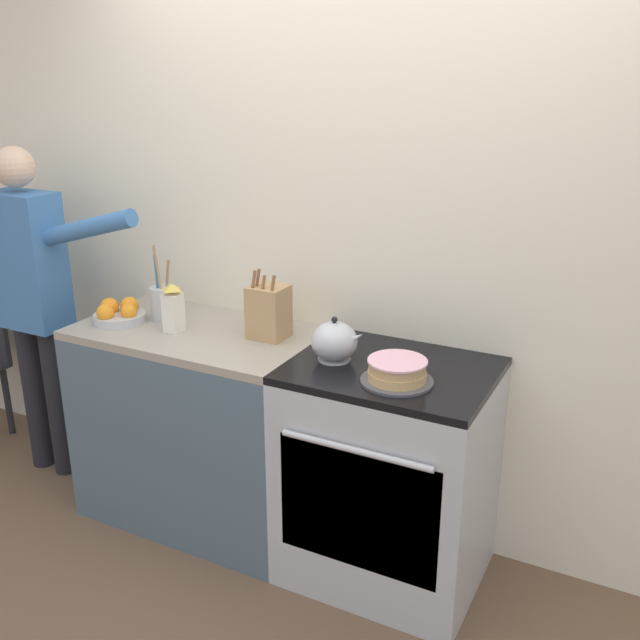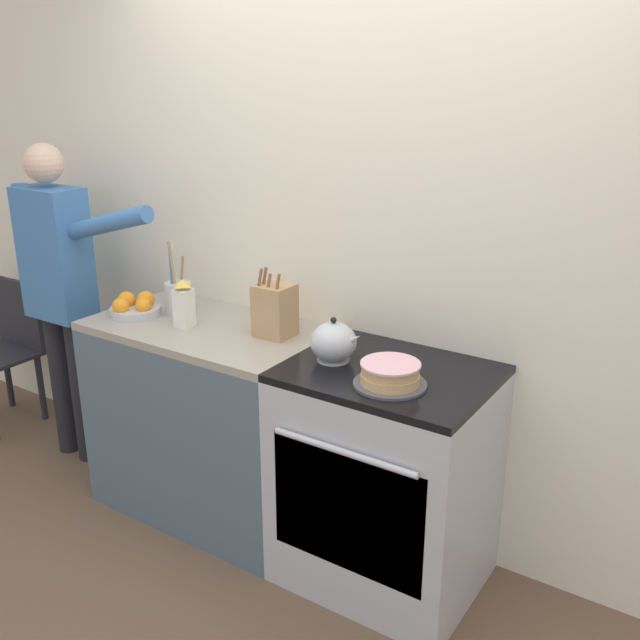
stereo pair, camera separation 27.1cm
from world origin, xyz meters
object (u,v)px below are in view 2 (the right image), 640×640
at_px(utensil_crock, 178,297).
at_px(person_baker, 59,279).
at_px(tea_kettle, 334,342).
at_px(milk_carton, 184,304).
at_px(dining_chair, 7,343).
at_px(fruit_bowl, 135,307).
at_px(knife_block, 275,310).
at_px(stove_range, 385,477).
at_px(layer_cake, 390,375).

height_order(utensil_crock, person_baker, person_baker).
height_order(tea_kettle, person_baker, person_baker).
relative_size(tea_kettle, milk_carton, 1.03).
relative_size(milk_carton, dining_chair, 0.26).
distance_m(tea_kettle, fruit_bowl, 1.04).
bearing_deg(fruit_bowl, tea_kettle, 2.19).
distance_m(utensil_crock, dining_chair, 1.49).
height_order(knife_block, milk_carton, knife_block).
bearing_deg(stove_range, person_baker, -178.87).
height_order(knife_block, person_baker, person_baker).
height_order(stove_range, fruit_bowl, fruit_bowl).
relative_size(knife_block, person_baker, 0.18).
relative_size(layer_cake, utensil_crock, 0.77).
bearing_deg(knife_block, milk_carton, -161.90).
height_order(person_baker, dining_chair, person_baker).
xyz_separation_m(milk_carton, dining_chair, (-1.54, 0.11, -0.54)).
bearing_deg(utensil_crock, person_baker, -173.41).
bearing_deg(fruit_bowl, layer_cake, -1.95).
height_order(layer_cake, knife_block, knife_block).
height_order(layer_cake, utensil_crock, utensil_crock).
distance_m(knife_block, milk_carton, 0.41).
bearing_deg(layer_cake, dining_chair, 176.38).
relative_size(stove_range, dining_chair, 1.10).
bearing_deg(utensil_crock, layer_cake, -8.02).
xyz_separation_m(tea_kettle, knife_block, (-0.35, 0.10, 0.04)).
height_order(stove_range, utensil_crock, utensil_crock).
distance_m(tea_kettle, utensil_crock, 0.89).
bearing_deg(milk_carton, knife_block, 18.10).
height_order(layer_cake, tea_kettle, tea_kettle).
distance_m(stove_range, fruit_bowl, 1.35).
height_order(utensil_crock, milk_carton, utensil_crock).
height_order(layer_cake, fruit_bowl, fruit_bowl).
relative_size(tea_kettle, knife_block, 0.75).
relative_size(utensil_crock, milk_carton, 1.60).
relative_size(layer_cake, knife_block, 0.90).
distance_m(stove_range, dining_chair, 2.50).
relative_size(tea_kettle, dining_chair, 0.26).
bearing_deg(layer_cake, stove_range, 119.87).
xyz_separation_m(layer_cake, tea_kettle, (-0.29, 0.08, 0.03)).
relative_size(stove_range, layer_cake, 3.47).
bearing_deg(knife_block, stove_range, -6.72).
height_order(fruit_bowl, person_baker, person_baker).
distance_m(person_baker, dining_chair, 0.85).
bearing_deg(fruit_bowl, person_baker, 176.39).
bearing_deg(knife_block, utensil_crock, -177.88).
bearing_deg(utensil_crock, milk_carton, -37.97).
bearing_deg(utensil_crock, fruit_bowl, -142.49).
height_order(tea_kettle, dining_chair, tea_kettle).
bearing_deg(utensil_crock, dining_chair, -179.90).
xyz_separation_m(layer_cake, milk_carton, (-1.03, 0.06, 0.06)).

